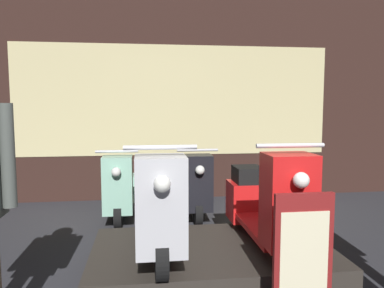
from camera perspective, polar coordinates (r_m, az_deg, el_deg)
The scene contains 7 objects.
shop_wall_back at distance 5.91m, azimuth -2.63°, elevation 7.11°, with size 8.87×0.09×3.20m.
display_platform at distance 3.40m, azimuth 3.04°, elevation -17.34°, with size 2.05×1.23×0.25m.
scooter_display_left at distance 3.15m, azimuth -5.17°, elevation -9.59°, with size 0.50×1.53×0.94m.
scooter_display_right at distance 3.31m, azimuth 11.16°, elevation -8.90°, with size 0.50×1.53×0.94m.
scooter_backrow_0 at distance 5.10m, azimuth -10.85°, elevation -6.63°, with size 0.50×1.53×0.94m.
scooter_backrow_1 at distance 5.13m, azimuth 0.03°, elevation -6.45°, with size 0.50×1.53×0.94m.
price_sign_board at distance 2.60m, azimuth 16.51°, elevation -16.94°, with size 0.39×0.04×0.92m.
Camera 1 is at (-0.49, -1.78, 1.46)m, focal length 35.00 mm.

